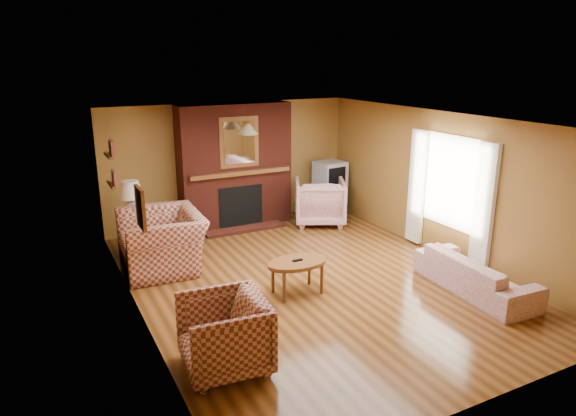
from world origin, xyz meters
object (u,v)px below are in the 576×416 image
plaid_armchair (224,334)px  table_lamp (131,198)px  tv_stand (329,200)px  floral_armchair (320,202)px  coffee_table (297,265)px  floral_sofa (476,274)px  side_table (135,236)px  plaid_loveseat (162,241)px  crt_tv (330,174)px  fireplace (235,167)px

plaid_armchair → table_lamp: bearing=-172.5°
plaid_armchair → tv_stand: (4.00, 4.36, -0.10)m
floral_armchair → coffee_table: bearing=80.2°
floral_sofa → floral_armchair: size_ratio=1.87×
coffee_table → side_table: side_table is taller
plaid_loveseat → plaid_armchair: bearing=0.9°
floral_sofa → floral_armchair: floral_armchair is taller
floral_armchair → plaid_loveseat: bearing=40.3°
plaid_loveseat → crt_tv: bearing=111.3°
fireplace → table_lamp: 2.18m
floral_armchair → coffee_table: size_ratio=1.12×
fireplace → plaid_armchair: (-1.95, -4.55, -0.77)m
table_lamp → crt_tv: size_ratio=1.11×
table_lamp → tv_stand: table_lamp is taller
side_table → tv_stand: bearing=4.8°
floral_armchair → table_lamp: bearing=24.5°
coffee_table → floral_sofa: bearing=-26.1°
plaid_armchair → table_lamp: (-0.15, 4.01, 0.53)m
floral_armchair → crt_tv: crt_tv is taller
table_lamp → floral_sofa: bearing=-43.9°
floral_armchair → tv_stand: size_ratio=1.60×
coffee_table → tv_stand: (2.43, 3.09, -0.12)m
plaid_loveseat → coffee_table: size_ratio=1.56×
table_lamp → plaid_armchair: bearing=-87.9°
plaid_armchair → side_table: plaid_armchair is taller
floral_sofa → table_lamp: size_ratio=2.72×
fireplace → plaid_armchair: size_ratio=2.66×
floral_sofa → coffee_table: floral_sofa is taller
plaid_armchair → side_table: 4.02m
tv_stand → floral_armchair: bearing=-133.7°
plaid_loveseat → floral_armchair: floral_armchair is taller
tv_stand → crt_tv: 0.57m
plaid_loveseat → floral_sofa: bearing=55.1°
coffee_table → table_lamp: table_lamp is taller
floral_sofa → side_table: (-4.00, 3.86, 0.01)m
plaid_armchair → floral_sofa: size_ratio=0.48×
fireplace → coffee_table: (-0.38, -3.27, -0.75)m
crt_tv → tv_stand: bearing=90.0°
floral_armchair → side_table: size_ratio=1.77×
coffee_table → table_lamp: (-1.72, 2.74, 0.52)m
side_table → table_lamp: (0.00, 0.00, 0.66)m
plaid_armchair → tv_stand: bearing=142.9°
coffee_table → tv_stand: size_ratio=1.43×
crt_tv → plaid_armchair: bearing=-132.6°
tv_stand → crt_tv: crt_tv is taller
side_table → crt_tv: 4.21m
side_table → crt_tv: (4.15, 0.34, 0.60)m
floral_armchair → tv_stand: bearing=-111.5°
fireplace → crt_tv: fireplace is taller
crt_tv → plaid_loveseat: bearing=-161.5°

